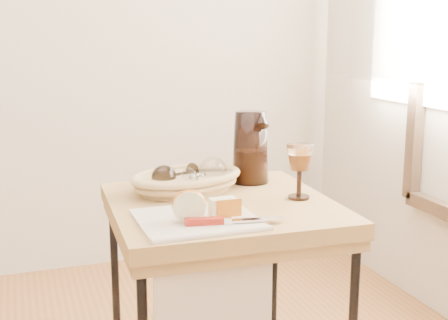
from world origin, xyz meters
name	(u,v)px	position (x,y,z in m)	size (l,w,h in m)	color
tea_towel	(197,219)	(0.50, 0.07, 0.76)	(0.29, 0.26, 0.01)	beige
bread_basket	(187,182)	(0.55, 0.35, 0.79)	(0.30, 0.21, 0.06)	#B7844C
goblet_lying_a	(177,175)	(0.52, 0.36, 0.81)	(0.12, 0.07, 0.07)	#2F2216
goblet_lying_b	(203,174)	(0.59, 0.33, 0.81)	(0.14, 0.08, 0.08)	white
pitcher	(250,147)	(0.77, 0.39, 0.87)	(0.15, 0.23, 0.26)	black
wine_goblet	(299,171)	(0.82, 0.17, 0.84)	(0.08, 0.08, 0.16)	white
apple_half	(189,205)	(0.47, 0.06, 0.81)	(0.08, 0.04, 0.08)	red
apple_wedge	(223,207)	(0.57, 0.07, 0.79)	(0.07, 0.04, 0.04)	#F0EBB6
table_knife	(231,219)	(0.56, 0.01, 0.78)	(0.24, 0.02, 0.02)	silver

